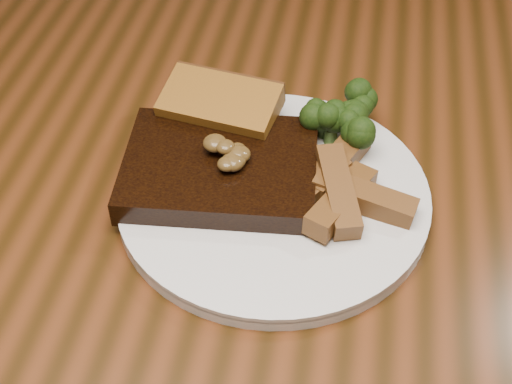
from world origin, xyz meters
TOP-DOWN VIEW (x-y plane):
  - dining_table at (0.00, 0.00)m, footprint 1.60×0.90m
  - chair_far at (0.13, 0.69)m, footprint 0.50×0.50m
  - plate at (0.03, 0.01)m, footprint 0.31×0.31m
  - steak at (-0.02, 0.02)m, footprint 0.19×0.15m
  - steak_bone at (-0.02, -0.05)m, footprint 0.14×0.02m
  - mushroom_pile at (-0.01, 0.02)m, footprint 0.06×0.06m
  - garlic_bread at (-0.04, 0.09)m, footprint 0.12×0.08m
  - potato_wedges at (0.10, 0.02)m, footprint 0.12×0.12m
  - broccoli_cluster at (0.07, 0.10)m, footprint 0.08×0.08m

SIDE VIEW (x-z plane):
  - chair_far at x=0.13m, z-range 0.04..0.92m
  - dining_table at x=0.00m, z-range 0.28..1.03m
  - plate at x=0.03m, z-range 0.75..0.76m
  - steak_bone at x=-0.02m, z-range 0.76..0.78m
  - potato_wedges at x=0.10m, z-range 0.76..0.79m
  - garlic_bread at x=-0.04m, z-range 0.76..0.79m
  - steak at x=-0.02m, z-range 0.76..0.79m
  - broccoli_cluster at x=0.07m, z-range 0.76..0.80m
  - mushroom_pile at x=-0.01m, z-range 0.79..0.82m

